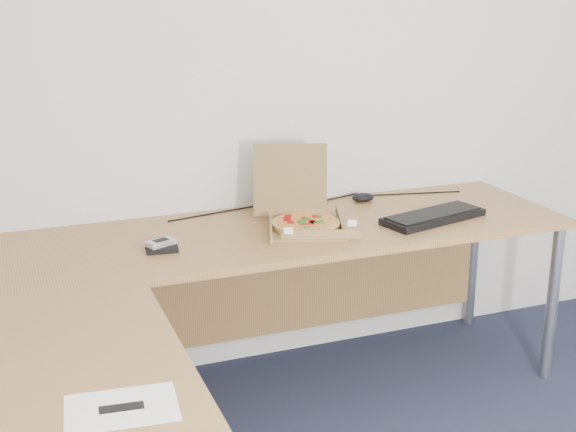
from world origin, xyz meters
name	(u,v)px	position (x,y,z in m)	size (l,w,h in m)	color
desk	(217,287)	(-0.82, 0.97, 0.70)	(2.50, 2.20, 0.73)	olive
pizza_box	(304,219)	(-0.34, 1.37, 0.77)	(0.30, 0.35, 0.31)	olive
drinking_glass	(305,195)	(-0.24, 1.63, 0.79)	(0.07, 0.07, 0.12)	white
keyboard	(433,217)	(0.19, 1.28, 0.74)	(0.46, 0.16, 0.03)	black
mouse	(363,197)	(0.05, 1.63, 0.75)	(0.11, 0.07, 0.04)	black
wallet	(162,248)	(-0.93, 1.32, 0.74)	(0.12, 0.10, 0.02)	black
phone	(161,243)	(-0.94, 1.32, 0.76)	(0.10, 0.05, 0.02)	#B2B5BA
paper_sheet	(121,408)	(-1.26, 0.27, 0.73)	(0.26, 0.19, 0.00)	white
cable_bundle	(313,203)	(-0.18, 1.68, 0.73)	(0.66, 0.04, 0.01)	black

